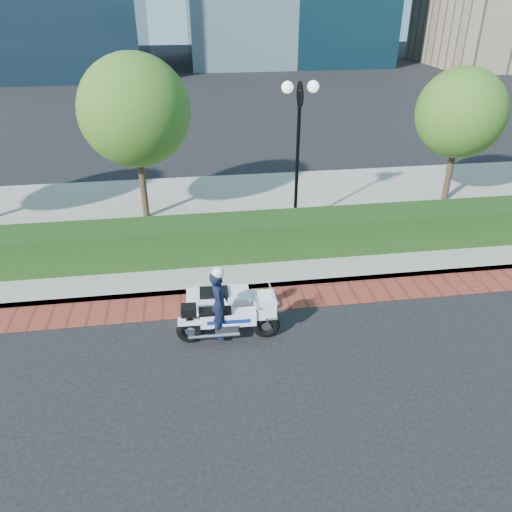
{
  "coord_description": "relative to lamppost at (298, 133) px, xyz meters",
  "views": [
    {
      "loc": [
        -2.16,
        -8.29,
        6.58
      ],
      "look_at": [
        -0.68,
        1.86,
        1.0
      ],
      "focal_mm": 35.0,
      "sensor_mm": 36.0,
      "label": 1
    }
  ],
  "objects": [
    {
      "name": "tree_c",
      "position": [
        5.5,
        1.3,
        0.09
      ],
      "size": [
        2.8,
        2.8,
        4.3
      ],
      "color": "#332319",
      "rests_on": "sidewalk"
    },
    {
      "name": "hedge_main",
      "position": [
        -1.0,
        -1.6,
        -2.31
      ],
      "size": [
        18.0,
        1.2,
        1.0
      ],
      "primitive_type": "cube",
      "color": "black",
      "rests_on": "sidewalk"
    },
    {
      "name": "ground",
      "position": [
        -1.0,
        -5.2,
        -2.96
      ],
      "size": [
        120.0,
        120.0,
        0.0
      ],
      "primitive_type": "plane",
      "color": "black",
      "rests_on": "ground"
    },
    {
      "name": "sidewalk",
      "position": [
        -1.0,
        0.8,
        -2.88
      ],
      "size": [
        60.0,
        8.0,
        0.15
      ],
      "primitive_type": "cube",
      "color": "gray",
      "rests_on": "ground"
    },
    {
      "name": "police_motorcycle",
      "position": [
        -2.59,
        -4.77,
        -2.36
      ],
      "size": [
        2.18,
        1.54,
        1.76
      ],
      "rotation": [
        0.0,
        0.0,
        -0.03
      ],
      "color": "black",
      "rests_on": "ground"
    },
    {
      "name": "tree_b",
      "position": [
        -4.5,
        1.3,
        0.48
      ],
      "size": [
        3.2,
        3.2,
        4.89
      ],
      "color": "#332319",
      "rests_on": "sidewalk"
    },
    {
      "name": "lamppost",
      "position": [
        0.0,
        0.0,
        0.0
      ],
      "size": [
        1.02,
        0.7,
        4.21
      ],
      "color": "black",
      "rests_on": "sidewalk"
    },
    {
      "name": "brick_strip",
      "position": [
        -1.0,
        -3.7,
        -2.95
      ],
      "size": [
        60.0,
        1.0,
        0.01
      ],
      "primitive_type": "cube",
      "color": "maroon",
      "rests_on": "ground"
    }
  ]
}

